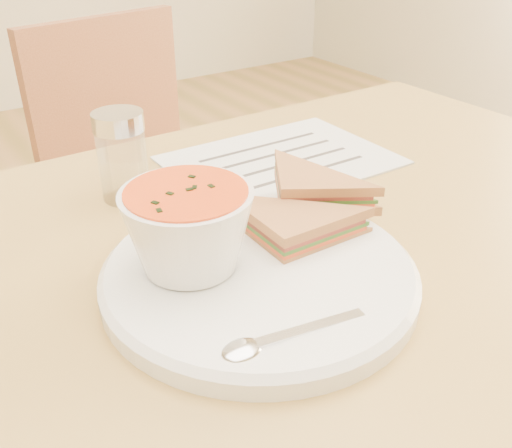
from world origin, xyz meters
TOP-DOWN VIEW (x-y plane):
  - chair_far at (0.12, 0.65)m, footprint 0.44×0.44m
  - plate at (-0.10, -0.04)m, footprint 0.36×0.36m
  - soup_bowl at (-0.15, -0.01)m, footprint 0.13×0.13m
  - sandwich_half_a at (-0.08, -0.06)m, footprint 0.11×0.11m
  - sandwich_half_b at (-0.04, 0.00)m, footprint 0.14×0.14m
  - spoon at (-0.12, -0.14)m, footprint 0.17×0.06m
  - paper_menu at (0.09, 0.17)m, footprint 0.29×0.22m
  - condiment_shaker at (-0.13, 0.19)m, footprint 0.06×0.06m

SIDE VIEW (x-z plane):
  - chair_far at x=0.12m, z-range 0.00..0.84m
  - paper_menu at x=0.09m, z-range 0.75..0.75m
  - plate at x=-0.10m, z-range 0.75..0.77m
  - spoon at x=-0.12m, z-range 0.77..0.78m
  - sandwich_half_a at x=-0.08m, z-range 0.77..0.80m
  - sandwich_half_b at x=-0.04m, z-range 0.78..0.81m
  - condiment_shaker at x=-0.13m, z-range 0.75..0.85m
  - soup_bowl at x=-0.15m, z-range 0.77..0.85m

